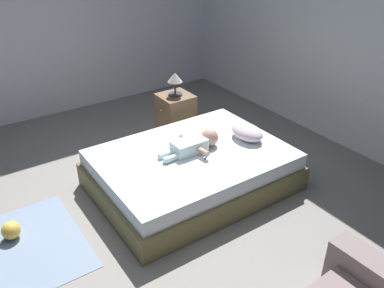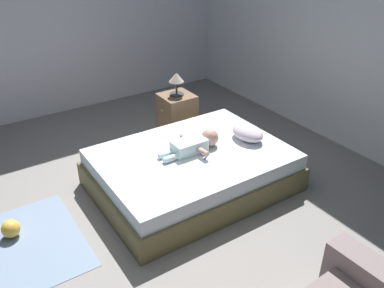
{
  "view_description": "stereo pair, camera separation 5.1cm",
  "coord_description": "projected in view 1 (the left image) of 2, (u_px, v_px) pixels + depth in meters",
  "views": [
    {
      "loc": [
        2.73,
        -1.18,
        2.5
      ],
      "look_at": [
        -0.22,
        0.83,
        0.53
      ],
      "focal_mm": 37.46,
      "sensor_mm": 36.0,
      "label": 1
    },
    {
      "loc": [
        2.76,
        -1.13,
        2.5
      ],
      "look_at": [
        -0.22,
        0.83,
        0.53
      ],
      "focal_mm": 37.46,
      "sensor_mm": 36.0,
      "label": 2
    }
  ],
  "objects": [
    {
      "name": "rug",
      "position": [
        13.0,
        252.0,
        3.46
      ],
      "size": [
        1.19,
        1.17,
        0.01
      ],
      "color": "#788CA5",
      "rests_on": "ground_plane"
    },
    {
      "name": "lamp",
      "position": [
        175.0,
        80.0,
        5.04
      ],
      "size": [
        0.19,
        0.19,
        0.3
      ],
      "color": "#333338",
      "rests_on": "nightstand"
    },
    {
      "name": "toothbrush",
      "position": [
        207.0,
        156.0,
        4.05
      ],
      "size": [
        0.08,
        0.11,
        0.02
      ],
      "color": "blue",
      "rests_on": "bed"
    },
    {
      "name": "toy_ball",
      "position": [
        11.0,
        230.0,
        3.58
      ],
      "size": [
        0.17,
        0.17,
        0.17
      ],
      "primitive_type": "sphere",
      "color": "gold",
      "rests_on": "rug"
    },
    {
      "name": "baby",
      "position": [
        195.0,
        144.0,
        4.14
      ],
      "size": [
        0.48,
        0.68,
        0.19
      ],
      "color": "white",
      "rests_on": "bed"
    },
    {
      "name": "wall_side",
      "position": [
        20.0,
        17.0,
        5.24
      ],
      "size": [
        0.12,
        6.0,
        2.85
      ],
      "primitive_type": "cube",
      "color": "silver",
      "rests_on": "ground_plane"
    },
    {
      "name": "bed",
      "position": [
        192.0,
        170.0,
        4.23
      ],
      "size": [
        1.46,
        1.99,
        0.43
      ],
      "color": "brown",
      "rests_on": "ground_plane"
    },
    {
      "name": "ground_plane",
      "position": [
        132.0,
        226.0,
        3.76
      ],
      "size": [
        8.0,
        8.0,
        0.0
      ],
      "primitive_type": "plane",
      "color": "gray"
    },
    {
      "name": "nightstand",
      "position": [
        176.0,
        115.0,
        5.28
      ],
      "size": [
        0.41,
        0.44,
        0.56
      ],
      "color": "brown",
      "rests_on": "ground_plane"
    },
    {
      "name": "wall_behind_bed",
      "position": [
        360.0,
        31.0,
        4.55
      ],
      "size": [
        8.0,
        0.12,
        2.85
      ],
      "primitive_type": "cube",
      "color": "silver",
      "rests_on": "ground_plane"
    },
    {
      "name": "pillow",
      "position": [
        247.0,
        132.0,
        4.36
      ],
      "size": [
        0.4,
        0.27,
        0.16
      ],
      "color": "silver",
      "rests_on": "bed"
    }
  ]
}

